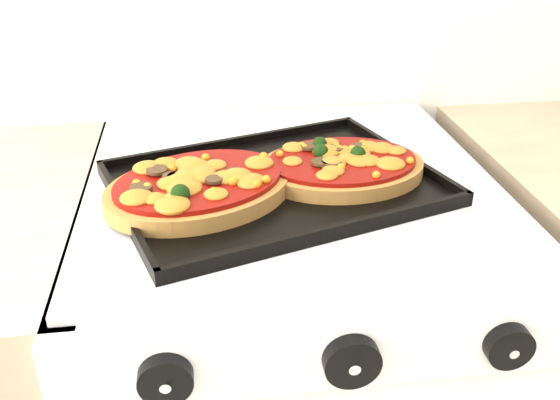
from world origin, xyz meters
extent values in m
cube|color=white|center=(-0.04, 1.39, 0.85)|extent=(0.60, 0.02, 0.09)
cylinder|color=black|center=(-0.21, 1.37, 0.85)|extent=(0.06, 0.02, 0.06)
cylinder|color=black|center=(-0.02, 1.37, 0.85)|extent=(0.06, 0.02, 0.06)
cylinder|color=black|center=(0.15, 1.37, 0.85)|extent=(0.05, 0.02, 0.05)
cube|color=black|center=(-0.06, 1.66, 0.92)|extent=(0.51, 0.43, 0.02)
camera|label=1|loc=(-0.16, 0.89, 1.31)|focal=40.00mm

